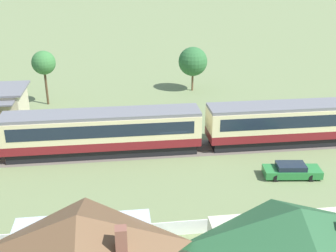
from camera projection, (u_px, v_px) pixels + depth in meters
name	position (u px, v px, depth m)	size (l,w,h in m)	color
ground_plane	(171.00, 152.00, 39.61)	(600.00, 600.00, 0.00)	#707F51
passenger_train	(106.00, 131.00, 38.48)	(55.70, 3.17, 4.09)	maroon
railway_track	(59.00, 156.00, 38.82)	(104.41, 3.60, 0.04)	#665B51
cottage_dark_green_roof	(296.00, 245.00, 22.92)	(9.39, 5.55, 4.88)	beige
parked_car_green	(292.00, 171.00, 34.90)	(4.85, 2.24, 1.21)	#287A38
yard_tree_0	(193.00, 62.00, 56.03)	(3.86, 3.86, 5.94)	brown
yard_tree_1	(44.00, 63.00, 50.28)	(2.85, 2.85, 6.66)	#4C3823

